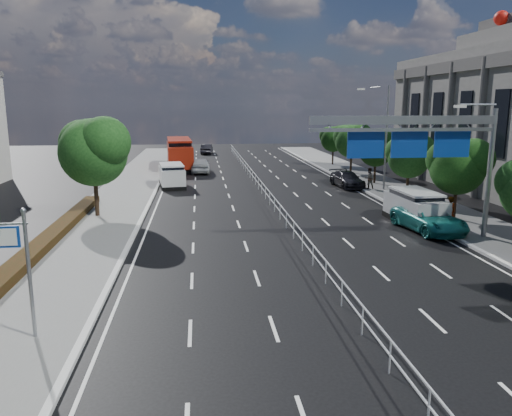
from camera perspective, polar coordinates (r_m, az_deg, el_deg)
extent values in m
plane|color=black|center=(17.90, 11.17, -12.92)|extent=(160.00, 160.00, 0.00)
cube|color=slate|center=(18.24, -26.95, -13.31)|extent=(5.00, 140.00, 0.14)
cube|color=silver|center=(17.53, -19.06, -13.66)|extent=(0.25, 140.00, 0.15)
cube|color=silver|center=(38.84, 1.23, 2.27)|extent=(0.05, 85.00, 0.05)
cube|color=silver|center=(38.91, 1.22, 1.61)|extent=(0.05, 85.00, 0.05)
cube|color=black|center=(23.11, -26.98, -7.32)|extent=(1.00, 36.00, 0.44)
cylinder|color=gray|center=(17.19, -24.44, -7.32)|extent=(0.12, 0.12, 4.20)
sphere|color=gray|center=(16.65, -25.06, -0.29)|extent=(0.18, 0.18, 0.18)
cylinder|color=gray|center=(16.92, -26.71, -1.65)|extent=(1.30, 0.07, 0.07)
cylinder|color=gray|center=(30.18, 25.10, 3.41)|extent=(0.28, 0.28, 7.20)
cube|color=gray|center=(27.65, 16.65, 9.61)|extent=(10.20, 0.25, 0.45)
cube|color=gray|center=(27.67, 16.59, 8.58)|extent=(10.20, 0.18, 0.18)
cylinder|color=gray|center=(29.43, 24.06, 10.75)|extent=(2.00, 0.10, 0.10)
cube|color=silver|center=(28.94, 22.30, 10.69)|extent=(0.60, 0.25, 0.15)
cube|color=navy|center=(29.08, 21.48, 6.80)|extent=(2.00, 0.08, 1.40)
cube|color=white|center=(29.12, 21.43, 6.81)|extent=(1.80, 0.02, 1.20)
cube|color=navy|center=(28.04, 17.11, 6.94)|extent=(2.00, 0.08, 1.40)
cube|color=white|center=(28.08, 17.07, 6.95)|extent=(1.80, 0.02, 1.20)
cube|color=navy|center=(27.17, 12.43, 7.04)|extent=(2.00, 0.08, 1.40)
cube|color=white|center=(27.22, 12.39, 7.05)|extent=(1.80, 0.02, 1.20)
cylinder|color=gray|center=(44.52, 14.66, 7.64)|extent=(0.16, 0.16, 9.00)
cylinder|color=gray|center=(44.03, 13.46, 13.27)|extent=(0.10, 2.40, 0.10)
cube|color=silver|center=(43.63, 11.93, 13.15)|extent=(0.60, 0.25, 0.15)
cube|color=#4C4947|center=(43.59, 24.82, 14.92)|extent=(0.40, 36.00, 1.00)
sphere|color=#B2140C|center=(44.40, 26.24, 18.90)|extent=(1.10, 1.10, 1.10)
cylinder|color=black|center=(34.61, -17.81, 1.79)|extent=(0.28, 0.28, 3.50)
sphere|color=#153D13|center=(34.28, -18.08, 6.06)|extent=(4.40, 4.40, 4.40)
sphere|color=#153D13|center=(33.41, -16.89, 7.20)|extent=(3.30, 3.30, 3.30)
sphere|color=#153D13|center=(35.04, -19.17, 7.02)|extent=(3.08, 3.08, 3.08)
cylinder|color=black|center=(34.66, 21.79, 0.94)|extent=(0.22, 0.22, 2.80)
sphere|color=black|center=(34.36, 22.05, 4.33)|extent=(3.50, 3.50, 3.50)
sphere|color=black|center=(34.18, 23.58, 5.12)|extent=(2.62, 2.62, 2.62)
sphere|color=black|center=(34.48, 20.80, 5.20)|extent=(2.45, 2.45, 2.45)
cylinder|color=black|center=(41.32, 16.93, 2.83)|extent=(0.22, 0.22, 2.70)
sphere|color=#153D13|center=(41.07, 17.09, 5.58)|extent=(3.30, 3.30, 3.30)
sphere|color=#153D13|center=(40.84, 18.27, 6.24)|extent=(2.48, 2.48, 2.47)
sphere|color=#153D13|center=(41.26, 16.12, 6.26)|extent=(2.31, 2.31, 2.31)
cylinder|color=black|center=(48.22, 13.42, 4.20)|extent=(0.21, 0.21, 2.65)
sphere|color=black|center=(48.02, 13.54, 6.52)|extent=(3.20, 3.20, 3.20)
sphere|color=black|center=(47.75, 14.49, 7.08)|extent=(2.40, 2.40, 2.40)
sphere|color=black|center=(48.25, 12.74, 7.09)|extent=(2.24, 2.24, 2.24)
cylinder|color=black|center=(55.27, 10.80, 5.35)|extent=(0.23, 0.23, 2.85)
sphere|color=#153D13|center=(55.08, 10.89, 7.53)|extent=(3.60, 3.60, 3.60)
sphere|color=#153D13|center=(54.75, 11.81, 8.06)|extent=(2.70, 2.70, 2.70)
sphere|color=#153D13|center=(55.39, 10.11, 8.05)|extent=(2.52, 2.52, 2.52)
cylinder|color=black|center=(62.45, 8.77, 6.02)|extent=(0.21, 0.21, 2.60)
sphere|color=black|center=(62.29, 8.82, 7.78)|extent=(3.10, 3.10, 3.10)
sphere|color=black|center=(61.97, 9.51, 8.22)|extent=(2.32, 2.33, 2.32)
sphere|color=black|center=(62.57, 8.24, 8.20)|extent=(2.17, 2.17, 2.17)
cube|color=black|center=(46.33, -9.57, 2.62)|extent=(2.73, 5.10, 0.35)
cube|color=silver|center=(46.20, -9.60, 3.65)|extent=(2.68, 5.00, 1.44)
cube|color=black|center=(46.11, -9.63, 4.53)|extent=(2.34, 3.66, 0.63)
cube|color=silver|center=(46.07, -9.65, 4.92)|extent=(2.46, 3.95, 0.13)
cylinder|color=black|center=(44.69, -10.51, 2.49)|extent=(0.40, 0.75, 0.72)
cylinder|color=black|center=(44.83, -8.31, 2.59)|extent=(0.40, 0.75, 0.72)
cylinder|color=black|center=(47.80, -10.77, 3.08)|extent=(0.40, 0.75, 0.72)
cylinder|color=black|center=(47.93, -8.70, 3.17)|extent=(0.40, 0.75, 0.72)
cube|color=black|center=(60.01, -8.72, 4.71)|extent=(3.58, 11.75, 0.35)
cube|color=maroon|center=(59.85, -8.76, 6.12)|extent=(3.51, 11.52, 2.35)
cube|color=black|center=(59.75, -8.80, 7.24)|extent=(3.07, 8.33, 1.04)
cube|color=maroon|center=(59.71, -8.81, 7.74)|extent=(3.23, 9.02, 0.21)
cylinder|color=black|center=(56.24, -9.74, 4.40)|extent=(0.35, 0.73, 0.71)
cylinder|color=black|center=(56.32, -7.43, 4.48)|extent=(0.35, 0.73, 0.71)
cylinder|color=black|center=(63.68, -9.87, 5.24)|extent=(0.35, 0.73, 0.71)
cylinder|color=black|center=(63.75, -7.82, 5.31)|extent=(0.35, 0.73, 0.71)
imported|color=#A6AAAE|center=(55.43, -6.35, 4.90)|extent=(2.08, 5.02, 1.70)
imported|color=black|center=(76.80, -5.65, 6.72)|extent=(1.98, 4.52, 1.45)
cube|color=black|center=(33.18, 17.62, -1.39)|extent=(2.36, 5.16, 0.35)
cube|color=#A4A7AB|center=(33.01, 17.71, 0.03)|extent=(2.31, 5.06, 1.43)
cube|color=black|center=(32.88, 17.78, 1.26)|extent=(2.09, 3.66, 0.63)
cube|color=#A4A7AB|center=(32.83, 17.82, 1.80)|extent=(2.18, 3.96, 0.13)
cylinder|color=black|center=(31.32, 17.51, -1.80)|extent=(0.33, 0.73, 0.71)
cylinder|color=black|center=(32.14, 20.34, -1.65)|extent=(0.33, 0.73, 0.71)
cylinder|color=black|center=(34.22, 15.10, -0.54)|extent=(0.33, 0.73, 0.71)
cylinder|color=black|center=(34.97, 17.75, -0.43)|extent=(0.33, 0.73, 0.71)
imported|color=#1A7670|center=(31.29, 19.16, -1.18)|extent=(3.21, 5.70, 1.50)
imported|color=black|center=(46.26, 10.36, 3.26)|extent=(2.46, 5.09, 1.43)
imported|color=gray|center=(31.87, 21.25, -0.46)|extent=(0.71, 0.48, 1.92)
imported|color=gray|center=(44.90, 12.78, 3.33)|extent=(0.94, 0.76, 1.82)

